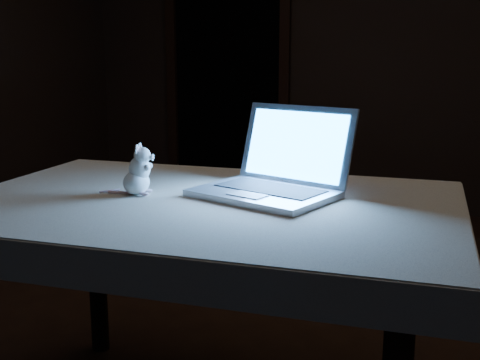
% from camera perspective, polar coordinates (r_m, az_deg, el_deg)
% --- Properties ---
extents(floor, '(5.00, 5.00, 0.00)m').
position_cam_1_polar(floor, '(2.55, 2.13, -15.94)').
color(floor, black).
rests_on(floor, ground).
extents(back_wall, '(4.50, 0.04, 2.60)m').
position_cam_1_polar(back_wall, '(4.70, 11.76, 13.03)').
color(back_wall, black).
rests_on(back_wall, ground).
extents(doorway, '(1.06, 0.36, 2.13)m').
position_cam_1_polar(doorway, '(4.98, -1.20, 10.50)').
color(doorway, black).
rests_on(doorway, back_wall).
extents(table, '(1.43, 0.95, 0.75)m').
position_cam_1_polar(table, '(1.95, -3.21, -12.85)').
color(table, black).
rests_on(table, floor).
extents(tablecloth, '(1.66, 1.26, 0.10)m').
position_cam_1_polar(tablecloth, '(1.88, -5.05, -3.10)').
color(tablecloth, beige).
rests_on(tablecloth, table).
extents(laptop, '(0.50, 0.47, 0.28)m').
position_cam_1_polar(laptop, '(1.83, 2.27, 2.59)').
color(laptop, '#B2B1B6').
rests_on(laptop, tablecloth).
extents(plush_mouse, '(0.12, 0.12, 0.16)m').
position_cam_1_polar(plush_mouse, '(1.90, -9.84, 0.99)').
color(plush_mouse, white).
rests_on(plush_mouse, tablecloth).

